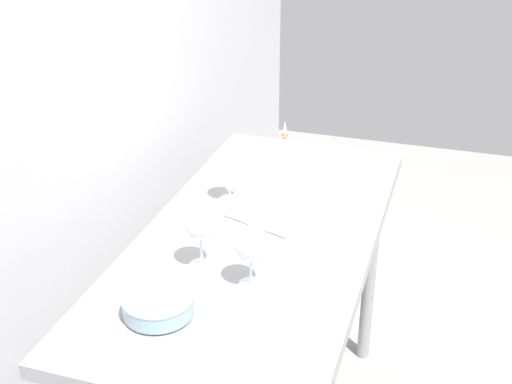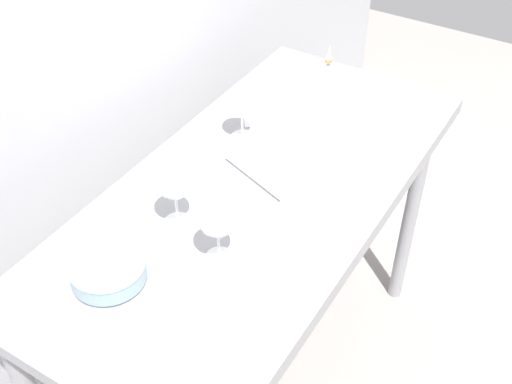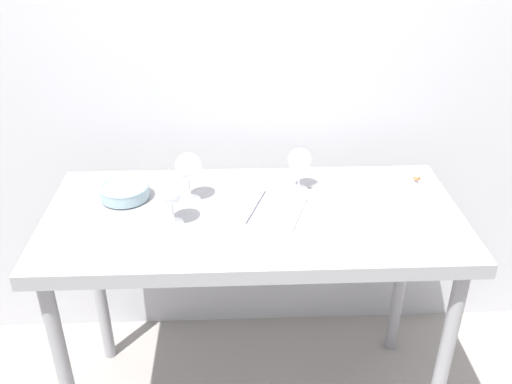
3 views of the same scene
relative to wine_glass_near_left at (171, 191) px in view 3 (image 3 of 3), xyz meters
name	(u,v)px [view 3 (image 3 of 3)]	position (x,y,z in m)	size (l,w,h in m)	color
back_wall	(248,54)	(0.26, 0.55, 0.28)	(3.80, 0.04, 2.60)	#B5B5BA
steel_counter	(253,238)	(0.26, 0.06, -0.22)	(1.40, 0.65, 0.90)	gray
wine_glass_near_left	(171,191)	(0.00, 0.00, 0.00)	(0.09, 0.09, 0.17)	white
wine_glass_far_left	(188,167)	(0.04, 0.15, 0.01)	(0.09, 0.09, 0.18)	white
wine_glass_far_right	(300,161)	(0.43, 0.21, -0.01)	(0.08, 0.08, 0.16)	white
open_notebook	(256,208)	(0.27, 0.08, -0.12)	(0.36, 0.31, 0.01)	white
tasting_sheet_upper	(349,189)	(0.61, 0.20, -0.12)	(0.20, 0.20, 0.00)	white
tasting_bowl	(125,191)	(-0.18, 0.17, -0.09)	(0.17, 0.17, 0.05)	beige
decanter_funnel	(415,187)	(0.83, 0.14, -0.08)	(0.10, 0.10, 0.13)	#BEBEBE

